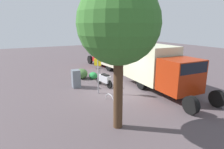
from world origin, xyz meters
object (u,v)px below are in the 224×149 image
(utility_cabinet, at_px, (76,79))
(box_truck_far, at_px, (114,53))
(street_tree, at_px, (119,24))
(box_truck_near, at_px, (159,66))
(bike_rack_hoop, at_px, (110,101))
(stop_sign, at_px, (98,62))
(motorcycle, at_px, (104,79))

(utility_cabinet, bearing_deg, box_truck_far, -52.92)
(street_tree, height_order, utility_cabinet, street_tree)
(box_truck_near, height_order, street_tree, street_tree)
(bike_rack_hoop, bearing_deg, street_tree, 159.37)
(street_tree, bearing_deg, bike_rack_hoop, -20.63)
(box_truck_near, relative_size, stop_sign, 2.29)
(motorcycle, bearing_deg, stop_sign, 129.85)
(box_truck_near, distance_m, box_truck_far, 6.97)
(stop_sign, bearing_deg, bike_rack_hoop, -178.08)
(utility_cabinet, distance_m, bike_rack_hoop, 3.48)
(utility_cabinet, bearing_deg, street_tree, 178.83)
(box_truck_far, distance_m, utility_cabinet, 6.56)
(box_truck_near, distance_m, utility_cabinet, 5.65)
(utility_cabinet, xyz_separation_m, bike_rack_hoop, (-3.31, -0.89, -0.61))
(box_truck_far, xyz_separation_m, stop_sign, (-5.75, 4.34, 0.46))
(box_truck_near, relative_size, utility_cabinet, 5.64)
(box_truck_near, bearing_deg, street_tree, -56.03)
(box_truck_far, distance_m, street_tree, 11.54)
(stop_sign, distance_m, utility_cabinet, 2.46)
(box_truck_near, relative_size, box_truck_far, 0.98)
(stop_sign, bearing_deg, street_tree, 166.97)
(box_truck_near, bearing_deg, box_truck_far, 178.06)
(box_truck_near, distance_m, stop_sign, 4.03)
(box_truck_far, height_order, motorcycle, box_truck_far)
(motorcycle, height_order, utility_cabinet, utility_cabinet)
(box_truck_near, bearing_deg, stop_sign, -105.00)
(box_truck_near, distance_m, bike_rack_hoop, 4.11)
(motorcycle, distance_m, utility_cabinet, 1.95)
(box_truck_far, bearing_deg, box_truck_near, 172.34)
(street_tree, distance_m, utility_cabinet, 6.97)
(stop_sign, height_order, bike_rack_hoop, stop_sign)
(box_truck_far, height_order, street_tree, street_tree)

